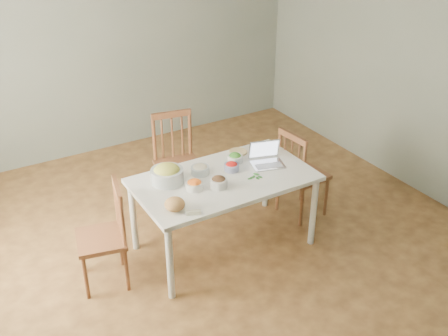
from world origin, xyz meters
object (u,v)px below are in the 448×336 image
dining_table (224,213)px  bowl_squash (167,174)px  chair_far (178,164)px  laptop (268,156)px  chair_right (304,172)px  chair_left (101,237)px  bread_boule (175,204)px

dining_table → bowl_squash: bowl_squash is taller
chair_far → laptop: 1.08m
chair_far → bowl_squash: bearing=-112.2°
chair_right → bowl_squash: chair_right is taller
chair_left → dining_table: bearing=98.1°
chair_right → bread_boule: 1.70m
chair_far → bowl_squash: chair_far is taller
dining_table → chair_left: 1.18m
chair_left → bowl_squash: 0.79m
chair_far → chair_right: size_ratio=1.06×
bowl_squash → chair_left: bearing=-171.7°
chair_right → laptop: chair_right is taller
bread_boule → chair_far: bearing=63.0°
chair_left → bread_boule: (0.55, -0.35, 0.34)m
laptop → bread_boule: bearing=-150.9°
bread_boule → dining_table: bearing=22.4°
dining_table → chair_left: (-1.17, 0.09, 0.10)m
bowl_squash → chair_far: bearing=57.5°
chair_right → laptop: 0.66m
bowl_squash → laptop: (0.95, -0.20, 0.02)m
chair_right → laptop: bearing=96.0°
bowl_squash → laptop: size_ratio=0.98×
dining_table → chair_left: size_ratio=1.70×
chair_left → bowl_squash: bearing=110.8°
bowl_squash → laptop: 0.98m
chair_far → chair_right: (1.06, -0.77, -0.03)m
laptop → dining_table: bearing=-164.6°
dining_table → bowl_squash: bearing=158.1°
bread_boule → laptop: bearing=12.6°
dining_table → bowl_squash: 0.69m
chair_right → bowl_squash: (-1.48, 0.10, 0.36)m
chair_left → bread_boule: bearing=70.3°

